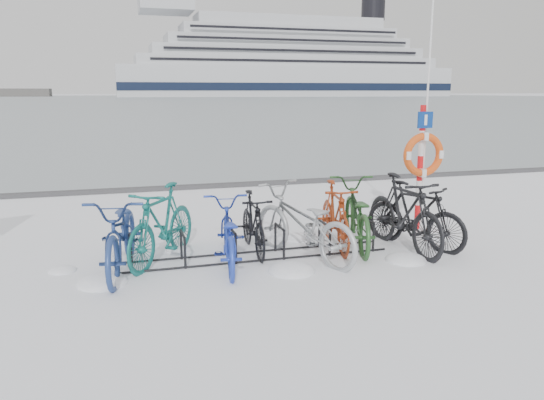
% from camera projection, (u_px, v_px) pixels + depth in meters
% --- Properties ---
extents(ground, '(900.00, 900.00, 0.00)m').
position_uv_depth(ground, '(256.00, 257.00, 7.88)').
color(ground, white).
rests_on(ground, ground).
extents(ice_sheet, '(400.00, 298.00, 0.02)m').
position_uv_depth(ice_sheet, '(121.00, 99.00, 153.59)').
color(ice_sheet, '#949FA7').
rests_on(ice_sheet, ground).
extents(quay_edge, '(400.00, 0.25, 0.10)m').
position_uv_depth(quay_edge, '(198.00, 187.00, 13.42)').
color(quay_edge, '#3F3F42').
rests_on(quay_edge, ground).
extents(bike_rack, '(4.00, 0.48, 0.46)m').
position_uv_depth(bike_rack, '(256.00, 246.00, 7.85)').
color(bike_rack, black).
rests_on(bike_rack, ground).
extents(lifebuoy_station, '(0.77, 0.22, 3.98)m').
position_uv_depth(lifebuoy_station, '(423.00, 155.00, 9.19)').
color(lifebuoy_station, red).
rests_on(lifebuoy_station, ground).
extents(cruise_ferry, '(146.71, 27.65, 48.20)m').
position_uv_depth(cruise_ferry, '(287.00, 66.00, 232.09)').
color(cruise_ferry, silver).
rests_on(cruise_ferry, ground).
extents(bike_0, '(1.08, 2.22, 1.12)m').
position_uv_depth(bike_0, '(122.00, 231.00, 7.21)').
color(bike_0, navy).
rests_on(bike_0, ground).
extents(bike_1, '(1.49, 1.89, 1.15)m').
position_uv_depth(bike_1, '(162.00, 222.00, 7.63)').
color(bike_1, '#14655F').
rests_on(bike_1, ground).
extents(bike_2, '(0.91, 1.92, 0.97)m').
position_uv_depth(bike_2, '(228.00, 232.00, 7.44)').
color(bike_2, '#213AB1').
rests_on(bike_2, ground).
extents(bike_3, '(0.52, 1.60, 0.95)m').
position_uv_depth(bike_3, '(253.00, 221.00, 8.08)').
color(bike_3, black).
rests_on(bike_3, ground).
extents(bike_4, '(1.52, 2.25, 1.12)m').
position_uv_depth(bike_4, '(303.00, 221.00, 7.75)').
color(bike_4, '#9EA2A5').
rests_on(bike_4, ground).
extents(bike_5, '(0.78, 1.82, 1.06)m').
position_uv_depth(bike_5, '(335.00, 214.00, 8.35)').
color(bike_5, maroon).
rests_on(bike_5, ground).
extents(bike_6, '(1.24, 2.18, 1.08)m').
position_uv_depth(bike_6, '(356.00, 212.00, 8.41)').
color(bike_6, '#285426').
rests_on(bike_6, ground).
extents(bike_7, '(0.70, 2.03, 1.20)m').
position_uv_depth(bike_7, '(404.00, 212.00, 8.18)').
color(bike_7, black).
rests_on(bike_7, ground).
extents(bike_8, '(1.28, 1.79, 1.06)m').
position_uv_depth(bike_8, '(415.00, 213.00, 8.36)').
color(bike_8, black).
rests_on(bike_8, ground).
extents(snow_drifts, '(6.30, 2.12, 0.23)m').
position_uv_depth(snow_drifts, '(269.00, 262.00, 7.67)').
color(snow_drifts, white).
rests_on(snow_drifts, ground).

